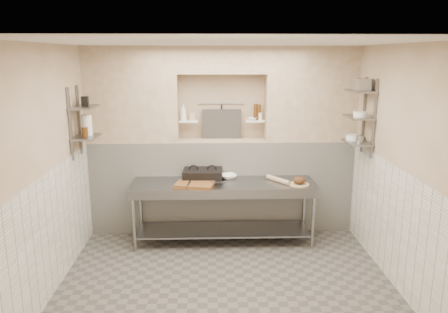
{
  "coord_description": "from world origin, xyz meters",
  "views": [
    {
      "loc": [
        -0.18,
        -4.76,
        2.67
      ],
      "look_at": [
        0.0,
        0.9,
        1.35
      ],
      "focal_mm": 35.0,
      "sensor_mm": 36.0,
      "label": 1
    }
  ],
  "objects_px": {
    "mixing_bowl": "(228,176)",
    "bottle_soap": "(183,112)",
    "prep_table": "(224,200)",
    "cutting_board": "(195,184)",
    "bread_loaf": "(299,180)",
    "jug_left": "(87,125)",
    "rolling_pin": "(278,180)",
    "panini_press": "(203,175)",
    "bowl_alcove": "(252,119)"
  },
  "relations": [
    {
      "from": "panini_press",
      "to": "bread_loaf",
      "type": "relative_size",
      "value": 3.27
    },
    {
      "from": "mixing_bowl",
      "to": "jug_left",
      "type": "height_order",
      "value": "jug_left"
    },
    {
      "from": "bowl_alcove",
      "to": "jug_left",
      "type": "distance_m",
      "value": 2.38
    },
    {
      "from": "cutting_board",
      "to": "bottle_soap",
      "type": "height_order",
      "value": "bottle_soap"
    },
    {
      "from": "bottle_soap",
      "to": "rolling_pin",
      "type": "bearing_deg",
      "value": -22.24
    },
    {
      "from": "rolling_pin",
      "to": "bowl_alcove",
      "type": "distance_m",
      "value": 1.02
    },
    {
      "from": "bread_loaf",
      "to": "bottle_soap",
      "type": "height_order",
      "value": "bottle_soap"
    },
    {
      "from": "bread_loaf",
      "to": "bowl_alcove",
      "type": "xyz_separation_m",
      "value": [
        -0.61,
        0.69,
        0.77
      ]
    },
    {
      "from": "panini_press",
      "to": "jug_left",
      "type": "height_order",
      "value": "jug_left"
    },
    {
      "from": "prep_table",
      "to": "cutting_board",
      "type": "bearing_deg",
      "value": -159.95
    },
    {
      "from": "prep_table",
      "to": "mixing_bowl",
      "type": "bearing_deg",
      "value": 71.03
    },
    {
      "from": "panini_press",
      "to": "bottle_soap",
      "type": "bearing_deg",
      "value": 127.58
    },
    {
      "from": "prep_table",
      "to": "bowl_alcove",
      "type": "relative_size",
      "value": 18.49
    },
    {
      "from": "panini_press",
      "to": "rolling_pin",
      "type": "bearing_deg",
      "value": -5.18
    },
    {
      "from": "jug_left",
      "to": "bowl_alcove",
      "type": "bearing_deg",
      "value": 15.1
    },
    {
      "from": "prep_table",
      "to": "jug_left",
      "type": "xyz_separation_m",
      "value": [
        -1.85,
        -0.07,
        1.11
      ]
    },
    {
      "from": "rolling_pin",
      "to": "mixing_bowl",
      "type": "bearing_deg",
      "value": 163.07
    },
    {
      "from": "mixing_bowl",
      "to": "jug_left",
      "type": "xyz_separation_m",
      "value": [
        -1.93,
        -0.3,
        0.82
      ]
    },
    {
      "from": "cutting_board",
      "to": "bottle_soap",
      "type": "relative_size",
      "value": 2.09
    },
    {
      "from": "cutting_board",
      "to": "jug_left",
      "type": "height_order",
      "value": "jug_left"
    },
    {
      "from": "bread_loaf",
      "to": "bowl_alcove",
      "type": "bearing_deg",
      "value": 131.25
    },
    {
      "from": "mixing_bowl",
      "to": "bottle_soap",
      "type": "xyz_separation_m",
      "value": [
        -0.66,
        0.34,
        0.91
      ]
    },
    {
      "from": "rolling_pin",
      "to": "jug_left",
      "type": "bearing_deg",
      "value": -178.19
    },
    {
      "from": "panini_press",
      "to": "mixing_bowl",
      "type": "bearing_deg",
      "value": 12.57
    },
    {
      "from": "bread_loaf",
      "to": "bottle_soap",
      "type": "bearing_deg",
      "value": 156.53
    },
    {
      "from": "bread_loaf",
      "to": "panini_press",
      "type": "bearing_deg",
      "value": 167.45
    },
    {
      "from": "prep_table",
      "to": "mixing_bowl",
      "type": "relative_size",
      "value": 10.79
    },
    {
      "from": "mixing_bowl",
      "to": "jug_left",
      "type": "distance_m",
      "value": 2.11
    },
    {
      "from": "panini_press",
      "to": "mixing_bowl",
      "type": "distance_m",
      "value": 0.38
    },
    {
      "from": "prep_table",
      "to": "bottle_soap",
      "type": "height_order",
      "value": "bottle_soap"
    },
    {
      "from": "bread_loaf",
      "to": "bowl_alcove",
      "type": "relative_size",
      "value": 1.26
    },
    {
      "from": "panini_press",
      "to": "bottle_soap",
      "type": "height_order",
      "value": "bottle_soap"
    },
    {
      "from": "bread_loaf",
      "to": "prep_table",
      "type": "bearing_deg",
      "value": 172.56
    },
    {
      "from": "panini_press",
      "to": "rolling_pin",
      "type": "distance_m",
      "value": 1.09
    },
    {
      "from": "prep_table",
      "to": "mixing_bowl",
      "type": "distance_m",
      "value": 0.38
    },
    {
      "from": "prep_table",
      "to": "jug_left",
      "type": "bearing_deg",
      "value": -177.92
    },
    {
      "from": "panini_press",
      "to": "bread_loaf",
      "type": "xyz_separation_m",
      "value": [
        1.35,
        -0.3,
        -0.01
      ]
    },
    {
      "from": "cutting_board",
      "to": "panini_press",
      "type": "bearing_deg",
      "value": 71.22
    },
    {
      "from": "jug_left",
      "to": "rolling_pin",
      "type": "bearing_deg",
      "value": 1.81
    },
    {
      "from": "rolling_pin",
      "to": "panini_press",
      "type": "bearing_deg",
      "value": 172.21
    },
    {
      "from": "bottle_soap",
      "to": "panini_press",
      "type": "bearing_deg",
      "value": -55.03
    },
    {
      "from": "cutting_board",
      "to": "bread_loaf",
      "type": "distance_m",
      "value": 1.46
    },
    {
      "from": "cutting_board",
      "to": "prep_table",
      "type": "bearing_deg",
      "value": 20.05
    },
    {
      "from": "rolling_pin",
      "to": "bottle_soap",
      "type": "relative_size",
      "value": 1.73
    },
    {
      "from": "bottle_soap",
      "to": "bread_loaf",
      "type": "bearing_deg",
      "value": -23.47
    },
    {
      "from": "jug_left",
      "to": "cutting_board",
      "type": "bearing_deg",
      "value": -3.16
    },
    {
      "from": "panini_press",
      "to": "prep_table",
      "type": "bearing_deg",
      "value": -26.13
    },
    {
      "from": "mixing_bowl",
      "to": "bottle_soap",
      "type": "height_order",
      "value": "bottle_soap"
    },
    {
      "from": "panini_press",
      "to": "bowl_alcove",
      "type": "height_order",
      "value": "bowl_alcove"
    },
    {
      "from": "cutting_board",
      "to": "rolling_pin",
      "type": "relative_size",
      "value": 1.2
    }
  ]
}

